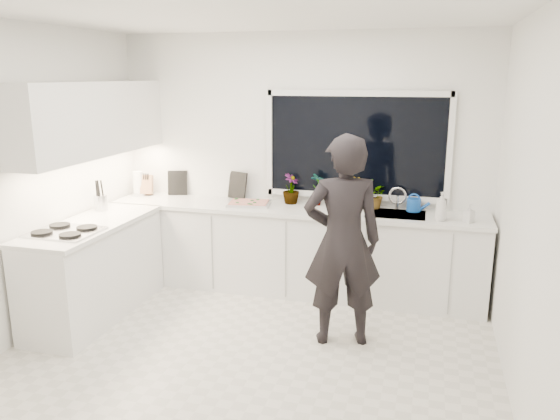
% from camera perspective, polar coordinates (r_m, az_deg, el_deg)
% --- Properties ---
extents(floor, '(4.00, 3.50, 0.02)m').
position_cam_1_polar(floor, '(4.71, -3.15, -14.87)').
color(floor, beige).
rests_on(floor, ground).
extents(wall_back, '(4.00, 0.02, 2.70)m').
position_cam_1_polar(wall_back, '(5.89, 2.13, 5.05)').
color(wall_back, white).
rests_on(wall_back, ground).
extents(wall_left, '(0.02, 3.50, 2.70)m').
position_cam_1_polar(wall_left, '(5.23, -24.78, 2.63)').
color(wall_left, white).
rests_on(wall_left, ground).
extents(wall_right, '(0.02, 3.50, 2.70)m').
position_cam_1_polar(wall_right, '(4.07, 24.50, -0.24)').
color(wall_right, white).
rests_on(wall_right, ground).
extents(ceiling, '(4.00, 3.50, 0.02)m').
position_cam_1_polar(ceiling, '(4.16, -3.68, 20.15)').
color(ceiling, white).
rests_on(ceiling, wall_back).
extents(window, '(1.80, 0.02, 1.00)m').
position_cam_1_polar(window, '(5.72, 7.95, 6.68)').
color(window, black).
rests_on(window, wall_back).
extents(base_cabinets_back, '(3.92, 0.58, 0.88)m').
position_cam_1_polar(base_cabinets_back, '(5.81, 1.34, -4.31)').
color(base_cabinets_back, white).
rests_on(base_cabinets_back, floor).
extents(base_cabinets_left, '(0.58, 1.60, 0.88)m').
position_cam_1_polar(base_cabinets_left, '(5.52, -18.78, -6.08)').
color(base_cabinets_left, white).
rests_on(base_cabinets_left, floor).
extents(countertop_back, '(3.94, 0.62, 0.04)m').
position_cam_1_polar(countertop_back, '(5.68, 1.34, 0.08)').
color(countertop_back, silver).
rests_on(countertop_back, base_cabinets_back).
extents(countertop_left, '(0.62, 1.60, 0.04)m').
position_cam_1_polar(countertop_left, '(5.39, -19.16, -1.47)').
color(countertop_left, silver).
rests_on(countertop_left, base_cabinets_left).
extents(upper_cabinets, '(0.34, 2.10, 0.70)m').
position_cam_1_polar(upper_cabinets, '(5.58, -18.93, 8.99)').
color(upper_cabinets, white).
rests_on(upper_cabinets, wall_left).
extents(sink, '(0.58, 0.42, 0.14)m').
position_cam_1_polar(sink, '(5.54, 11.95, -0.89)').
color(sink, silver).
rests_on(sink, countertop_back).
extents(faucet, '(0.03, 0.03, 0.22)m').
position_cam_1_polar(faucet, '(5.70, 12.16, 1.16)').
color(faucet, silver).
rests_on(faucet, countertop_back).
extents(stovetop, '(0.56, 0.48, 0.03)m').
position_cam_1_polar(stovetop, '(5.12, -21.56, -2.06)').
color(stovetop, black).
rests_on(stovetop, countertop_left).
extents(person, '(0.76, 0.61, 1.81)m').
position_cam_1_polar(person, '(4.60, 6.56, -3.28)').
color(person, black).
rests_on(person, floor).
extents(pizza_tray, '(0.48, 0.38, 0.03)m').
position_cam_1_polar(pizza_tray, '(5.78, -3.27, 0.66)').
color(pizza_tray, silver).
rests_on(pizza_tray, countertop_back).
extents(pizza, '(0.43, 0.34, 0.01)m').
position_cam_1_polar(pizza, '(5.78, -3.27, 0.83)').
color(pizza, '#C4451A').
rests_on(pizza, pizza_tray).
extents(watering_can, '(0.15, 0.15, 0.13)m').
position_cam_1_polar(watering_can, '(5.66, 13.80, 0.52)').
color(watering_can, '#124BB0').
rests_on(watering_can, countertop_back).
extents(paper_towel_roll, '(0.12, 0.12, 0.26)m').
position_cam_1_polar(paper_towel_roll, '(6.44, -14.61, 2.64)').
color(paper_towel_roll, silver).
rests_on(paper_towel_roll, countertop_back).
extents(knife_block, '(0.15, 0.13, 0.22)m').
position_cam_1_polar(knife_block, '(6.43, -13.74, 2.50)').
color(knife_block, '#A4864C').
rests_on(knife_block, countertop_back).
extents(utensil_crock, '(0.15, 0.15, 0.16)m').
position_cam_1_polar(utensil_crock, '(5.82, -18.22, 0.73)').
color(utensil_crock, silver).
rests_on(utensil_crock, countertop_left).
extents(picture_frame_large, '(0.22, 0.08, 0.28)m').
position_cam_1_polar(picture_frame_large, '(6.36, -10.66, 2.81)').
color(picture_frame_large, black).
rests_on(picture_frame_large, countertop_back).
extents(picture_frame_small, '(0.24, 0.12, 0.30)m').
position_cam_1_polar(picture_frame_small, '(6.07, -4.45, 2.59)').
color(picture_frame_small, black).
rests_on(picture_frame_small, countertop_back).
extents(herb_plants, '(1.15, 0.32, 0.34)m').
position_cam_1_polar(herb_plants, '(5.71, 6.29, 1.88)').
color(herb_plants, '#26662D').
rests_on(herb_plants, countertop_back).
extents(soap_bottles, '(0.38, 0.15, 0.28)m').
position_cam_1_polar(soap_bottles, '(5.35, 17.18, 0.18)').
color(soap_bottles, '#D8BF66').
rests_on(soap_bottles, countertop_back).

